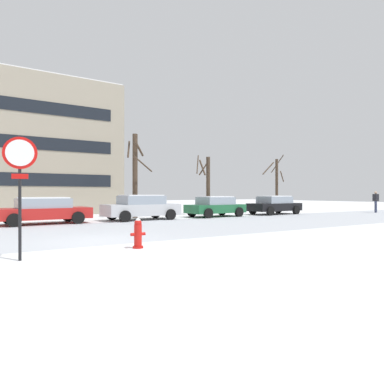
{
  "coord_description": "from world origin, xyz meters",
  "views": [
    {
      "loc": [
        -3.31,
        -11.18,
        1.57
      ],
      "look_at": [
        6.59,
        4.66,
        1.65
      ],
      "focal_mm": 32.28,
      "sensor_mm": 36.0,
      "label": 1
    }
  ],
  "objects": [
    {
      "name": "pedestrian_crossing",
      "position": [
        24.49,
        4.83,
        1.02
      ],
      "size": [
        0.44,
        0.45,
        1.75
      ],
      "color": "#2D334C",
      "rests_on": "ground"
    },
    {
      "name": "tree_far_right",
      "position": [
        18.93,
        10.48,
        2.49
      ],
      "size": [
        1.86,
        1.76,
        5.0
      ],
      "color": "#423326",
      "rests_on": "ground"
    },
    {
      "name": "parked_car_silver",
      "position": [
        4.98,
        7.78,
        0.76
      ],
      "size": [
        4.56,
        2.27,
        1.49
      ],
      "color": "silver",
      "rests_on": "ground"
    },
    {
      "name": "parked_car_black",
      "position": [
        15.77,
        7.59,
        0.72
      ],
      "size": [
        4.42,
        2.12,
        1.4
      ],
      "color": "black",
      "rests_on": "ground"
    },
    {
      "name": "ground_plane",
      "position": [
        0.0,
        0.0,
        0.0
      ],
      "size": [
        120.0,
        120.0,
        0.0
      ],
      "primitive_type": "plane",
      "color": "white"
    },
    {
      "name": "parked_car_green",
      "position": [
        10.38,
        7.73,
        0.71
      ],
      "size": [
        4.11,
        2.18,
        1.38
      ],
      "color": "#1E6038",
      "rests_on": "ground"
    },
    {
      "name": "tree_far_left",
      "position": [
        5.37,
        9.64,
        2.83
      ],
      "size": [
        1.62,
        1.63,
        5.42
      ],
      "color": "#423326",
      "rests_on": "ground"
    },
    {
      "name": "road_surface",
      "position": [
        0.0,
        3.04,
        0.0
      ],
      "size": [
        80.0,
        8.09,
        0.0
      ],
      "color": "#B7BCC4",
      "rests_on": "ground"
    },
    {
      "name": "stop_sign",
      "position": [
        -2.45,
        -2.18,
        2.04
      ],
      "size": [
        0.74,
        0.2,
        2.9
      ],
      "color": "black",
      "rests_on": "ground"
    },
    {
      "name": "tree_far_mid",
      "position": [
        11.09,
        9.75,
        2.31
      ],
      "size": [
        1.61,
        1.58,
        4.48
      ],
      "color": "#423326",
      "rests_on": "ground"
    },
    {
      "name": "parked_car_red",
      "position": [
        -0.41,
        7.89,
        0.71
      ],
      "size": [
        4.64,
        2.3,
        1.38
      ],
      "color": "red",
      "rests_on": "ground"
    },
    {
      "name": "building_far_left",
      "position": [
        1.01,
        19.42,
        5.12
      ],
      "size": [
        11.18,
        9.24,
        10.24
      ],
      "color": "#9E937F",
      "rests_on": "ground"
    },
    {
      "name": "fire_hydrant",
      "position": [
        0.61,
        -1.97,
        0.43
      ],
      "size": [
        0.44,
        0.3,
        0.86
      ],
      "color": "red",
      "rests_on": "ground"
    }
  ]
}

